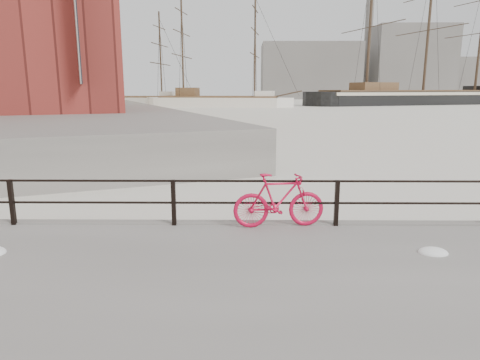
% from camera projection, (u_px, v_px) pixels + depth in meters
% --- Properties ---
extents(ground, '(400.00, 400.00, 0.00)m').
position_uv_depth(ground, '(333.00, 238.00, 9.47)').
color(ground, white).
rests_on(ground, ground).
extents(promenade, '(36.00, 8.00, 0.35)m').
position_uv_depth(promenade, '(397.00, 331.00, 5.52)').
color(promenade, gray).
rests_on(promenade, ground).
extents(far_quay, '(78.44, 148.07, 1.80)m').
position_uv_depth(far_quay, '(42.00, 102.00, 80.07)').
color(far_quay, gray).
rests_on(far_quay, ground).
extents(guardrail, '(28.00, 0.10, 1.00)m').
position_uv_depth(guardrail, '(337.00, 203.00, 9.15)').
color(guardrail, black).
rests_on(guardrail, promenade).
extents(bicycle, '(1.96, 0.52, 1.17)m').
position_uv_depth(bicycle, '(279.00, 200.00, 9.04)').
color(bicycle, red).
rests_on(bicycle, promenade).
extents(barque_black, '(65.68, 40.05, 35.16)m').
position_uv_depth(barque_black, '(422.00, 104.00, 91.31)').
color(barque_black, black).
rests_on(barque_black, ground).
extents(schooner_mid, '(30.98, 16.72, 21.14)m').
position_uv_depth(schooner_mid, '(219.00, 107.00, 79.22)').
color(schooner_mid, silver).
rests_on(schooner_mid, ground).
extents(schooner_left, '(26.13, 15.03, 18.69)m').
position_uv_depth(schooner_left, '(136.00, 105.00, 86.82)').
color(schooner_left, beige).
rests_on(schooner_left, ground).
extents(apartment_cream, '(24.16, 21.40, 21.20)m').
position_uv_depth(apartment_cream, '(17.00, 30.00, 67.85)').
color(apartment_cream, beige).
rests_on(apartment_cream, far_quay).
extents(apartment_grey, '(26.02, 22.15, 23.20)m').
position_uv_depth(apartment_grey, '(28.00, 38.00, 87.67)').
color(apartment_grey, gray).
rests_on(apartment_grey, far_quay).
extents(apartment_brick, '(27.87, 22.90, 21.20)m').
position_uv_depth(apartment_brick, '(37.00, 52.00, 108.81)').
color(apartment_brick, brown).
rests_on(apartment_brick, far_quay).
extents(industrial_west, '(32.00, 18.00, 18.00)m').
position_uv_depth(industrial_west, '(309.00, 72.00, 144.32)').
color(industrial_west, gray).
rests_on(industrial_west, ground).
extents(industrial_mid, '(26.00, 20.00, 24.00)m').
position_uv_depth(industrial_mid, '(408.00, 63.00, 148.25)').
color(industrial_mid, gray).
rests_on(industrial_mid, ground).
extents(industrial_east, '(20.00, 16.00, 14.00)m').
position_uv_depth(industrial_east, '(466.00, 78.00, 153.97)').
color(industrial_east, gray).
rests_on(industrial_east, ground).
extents(smokestack, '(2.80, 2.80, 44.00)m').
position_uv_depth(smokestack, '(368.00, 35.00, 151.18)').
color(smokestack, gray).
rests_on(smokestack, ground).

